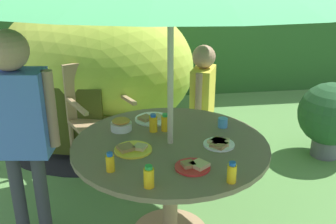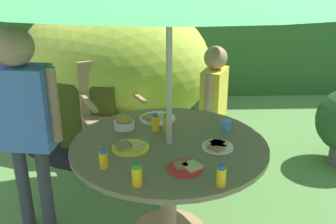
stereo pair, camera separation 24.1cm
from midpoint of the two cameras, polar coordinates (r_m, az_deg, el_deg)
The scene contains 17 objects.
hedge_backdrop at distance 5.45m, azimuth 0.13°, elevation 13.65°, with size 9.00×0.70×2.05m, color #285623.
garden_table at distance 2.49m, azimuth 2.95°, elevation -7.65°, with size 1.23×1.23×0.71m.
wooden_chair at distance 3.50m, azimuth -6.61°, elevation 0.52°, with size 0.62×0.61×0.95m.
dome_tent at distance 4.20m, azimuth -6.22°, elevation 6.86°, with size 2.60×2.60×1.45m.
child_in_yellow_shirt at distance 3.29m, azimuth 8.88°, elevation 2.58°, with size 0.27×0.36×1.13m.
child_in_blue_shirt at distance 2.56m, azimuth -18.10°, elevation 0.50°, with size 0.47×0.25×1.41m.
snack_bowl at distance 2.62m, azimuth -3.88°, elevation -1.62°, with size 0.14×0.14×0.08m.
plate_center_front at distance 2.39m, azimuth 10.19°, elevation -4.98°, with size 0.19×0.20×0.03m.
plate_front_edge at distance 2.14m, azimuth 5.93°, elevation -8.18°, with size 0.20×0.20×0.03m.
plate_near_left at distance 2.77m, azimuth 0.85°, elevation -0.95°, with size 0.26×0.26×0.03m.
plate_mid_right at distance 2.35m, azimuth -2.68°, elevation -5.26°, with size 0.23×0.23×0.03m.
juice_bottle_near_right at distance 2.01m, azimuth 11.32°, elevation -9.34°, with size 0.05×0.05×0.12m.
juice_bottle_far_left at distance 2.14m, azimuth -6.31°, elevation -7.03°, with size 0.05×0.05×0.11m.
juice_bottle_far_right at distance 1.97m, azimuth -1.06°, elevation -9.44°, with size 0.05×0.05×0.12m.
juice_bottle_center_back at distance 2.57m, azimuth 2.54°, elevation -1.64°, with size 0.05×0.05×0.12m.
juice_bottle_mid_left at distance 2.57m, azimuth 0.79°, elevation -1.65°, with size 0.05×0.05×0.12m.
cup_near at distance 2.65m, azimuth 11.15°, elevation -1.94°, with size 0.07×0.07×0.06m, color #4C99D8.
Camera 2 is at (-0.08, -2.18, 1.78)m, focal length 41.41 mm.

